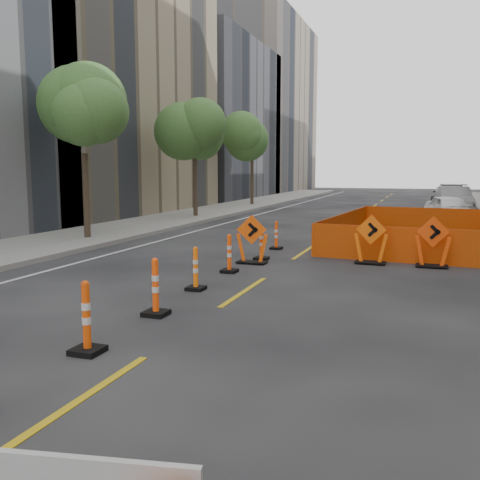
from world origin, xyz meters
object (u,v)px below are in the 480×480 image
at_px(chevron_sign_left, 252,239).
at_px(chevron_sign_right, 433,242).
at_px(channelizer_5, 229,253).
at_px(parked_car_far, 451,196).
at_px(channelizer_3, 155,287).
at_px(channelizer_6, 261,243).
at_px(channelizer_7, 276,235).
at_px(channelizer_2, 86,317).
at_px(chevron_sign_center, 371,239).
at_px(parked_car_mid, 454,200).
at_px(parked_car_near, 450,209).
at_px(channelizer_4, 196,268).

relative_size(chevron_sign_left, chevron_sign_right, 0.99).
height_order(channelizer_5, parked_car_far, parked_car_far).
relative_size(channelizer_3, channelizer_6, 1.05).
bearing_deg(channelizer_7, channelizer_6, -86.16).
distance_m(channelizer_5, channelizer_6, 2.20).
relative_size(channelizer_2, channelizer_3, 1.01).
relative_size(channelizer_3, chevron_sign_center, 0.77).
bearing_deg(channelizer_2, chevron_sign_right, 61.96).
distance_m(channelizer_2, parked_car_mid, 28.99).
bearing_deg(parked_car_far, chevron_sign_right, -87.16).
height_order(channelizer_5, chevron_sign_left, chevron_sign_left).
height_order(chevron_sign_right, parked_car_near, chevron_sign_right).
distance_m(chevron_sign_left, chevron_sign_center, 3.43).
distance_m(channelizer_5, chevron_sign_right, 5.68).
relative_size(parked_car_near, parked_car_far, 0.75).
bearing_deg(parked_car_near, channelizer_4, -124.16).
bearing_deg(parked_car_mid, channelizer_3, -108.82).
height_order(chevron_sign_left, chevron_sign_right, chevron_sign_right).
bearing_deg(channelizer_3, chevron_sign_left, 90.31).
xyz_separation_m(channelizer_4, chevron_sign_left, (0.13, 3.67, 0.21)).
height_order(channelizer_2, channelizer_4, channelizer_2).
xyz_separation_m(channelizer_6, parked_car_mid, (6.11, 19.58, 0.30)).
xyz_separation_m(channelizer_6, chevron_sign_left, (-0.07, -0.71, 0.19)).
bearing_deg(channelizer_7, chevron_sign_center, -28.61).
height_order(channelizer_6, chevron_sign_left, chevron_sign_left).
bearing_deg(parked_car_far, chevron_sign_left, -97.58).
height_order(channelizer_5, channelizer_7, channelizer_5).
height_order(channelizer_3, channelizer_5, channelizer_3).
xyz_separation_m(channelizer_3, chevron_sign_center, (3.22, 6.94, 0.17)).
bearing_deg(channelizer_7, channelizer_3, -89.26).
bearing_deg(channelizer_4, channelizer_2, -87.39).
relative_size(parked_car_mid, parked_car_far, 0.89).
distance_m(channelizer_5, channelizer_7, 4.38).
xyz_separation_m(chevron_sign_center, parked_car_mid, (2.93, 19.21, 0.11)).
bearing_deg(chevron_sign_left, channelizer_3, -107.67).
bearing_deg(chevron_sign_right, channelizer_2, -127.47).
bearing_deg(channelizer_3, channelizer_5, 92.28).
bearing_deg(parked_car_near, channelizer_2, -120.21).
xyz_separation_m(channelizer_2, chevron_sign_right, (4.86, 9.13, 0.16)).
xyz_separation_m(chevron_sign_center, parked_car_far, (2.94, 25.11, 0.10)).
height_order(chevron_sign_center, parked_car_mid, parked_car_mid).
bearing_deg(channelizer_5, channelizer_2, -88.17).
height_order(channelizer_4, parked_car_far, parked_car_far).
bearing_deg(parked_car_far, channelizer_4, -96.24).
xyz_separation_m(chevron_sign_right, parked_car_mid, (1.25, 19.21, 0.11)).
distance_m(channelizer_4, channelizer_6, 4.38).
xyz_separation_m(channelizer_3, channelizer_4, (-0.16, 2.19, -0.05)).
distance_m(channelizer_2, parked_car_near, 22.85).
distance_m(chevron_sign_center, parked_car_far, 25.28).
relative_size(channelizer_5, chevron_sign_left, 0.73).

